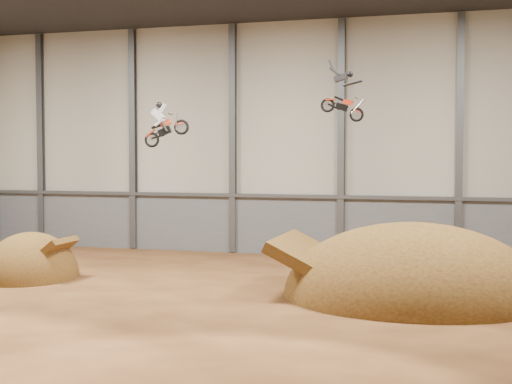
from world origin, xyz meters
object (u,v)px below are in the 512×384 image
takeoff_ramp (30,278)px  fmx_rider_a (169,119)px  landing_ramp (413,297)px  fmx_rider_b (340,91)px

takeoff_ramp → fmx_rider_a: (6.65, 1.74, 7.75)m
landing_ramp → fmx_rider_b: (-3.17, 0.05, 8.76)m
landing_ramp → fmx_rider_a: bearing=173.0°
fmx_rider_a → takeoff_ramp: bearing=-173.1°
landing_ramp → fmx_rider_b: 9.31m
takeoff_ramp → landing_ramp: landing_ramp is taller
fmx_rider_a → landing_ramp: bearing=-14.8°
takeoff_ramp → landing_ramp: (18.29, 0.30, 0.00)m
landing_ramp → fmx_rider_b: fmx_rider_b is taller
takeoff_ramp → fmx_rider_b: size_ratio=2.03×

